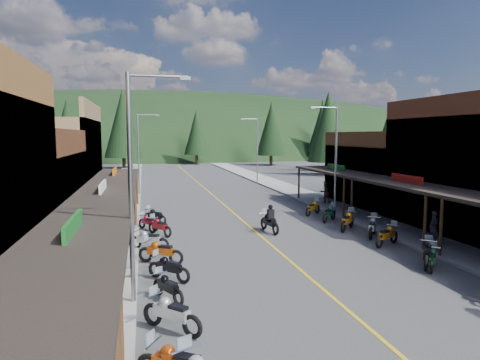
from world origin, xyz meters
TOP-DOWN VIEW (x-y plane):
  - ground at (0.00, 0.00)m, footprint 220.00×220.00m
  - centerline at (0.00, 20.00)m, footprint 0.15×90.00m
  - sidewalk_west at (-8.70, 20.00)m, footprint 3.40×94.00m
  - sidewalk_east at (8.70, 20.00)m, footprint 3.40×94.00m
  - shop_west_3 at (-13.78, 11.30)m, footprint 10.90×10.20m
  - shop_east_2 at (13.78, 1.70)m, footprint 10.90×9.00m
  - shop_east_3 at (13.75, 11.30)m, footprint 10.90×10.20m
  - streetlight_0 at (-6.95, -6.00)m, footprint 2.16×0.18m
  - streetlight_1 at (-6.95, 22.00)m, footprint 2.16×0.18m
  - streetlight_2 at (6.95, 8.00)m, footprint 2.16×0.18m
  - streetlight_3 at (6.95, 30.00)m, footprint 2.16×0.18m
  - ridge_hill at (0.00, 135.00)m, footprint 310.00×140.00m
  - pine_1 at (-24.00, 70.00)m, footprint 5.88×5.88m
  - pine_2 at (-10.00, 58.00)m, footprint 6.72×6.72m
  - pine_3 at (4.00, 66.00)m, footprint 5.04×5.04m
  - pine_4 at (18.00, 60.00)m, footprint 5.88×5.88m
  - pine_5 at (34.00, 72.00)m, footprint 6.72×6.72m
  - pine_6 at (46.00, 64.00)m, footprint 5.04×5.04m
  - pine_7 at (-32.00, 76.00)m, footprint 5.88×5.88m
  - pine_8 at (-22.00, 40.00)m, footprint 4.48×4.48m
  - pine_9 at (24.00, 45.00)m, footprint 4.93×4.93m
  - pine_10 at (-18.00, 50.00)m, footprint 5.38×5.38m
  - pine_11 at (20.00, 38.00)m, footprint 5.82×5.82m
  - bike_west_4 at (-5.93, -8.38)m, footprint 2.08×2.09m
  - bike_west_5 at (-5.90, -5.86)m, footprint 1.45×1.96m
  - bike_west_6 at (-5.75, -3.72)m, footprint 1.97×1.91m
  - bike_west_7 at (-5.97, -1.31)m, footprint 2.28×1.76m
  - bike_west_8 at (-6.48, 1.08)m, footprint 2.28×1.66m
  - bike_west_9 at (-5.80, 4.38)m, footprint 1.76×2.13m
  - bike_west_10 at (-6.43, 6.09)m, footprint 1.61×1.88m
  - bike_west_11 at (-5.97, 7.84)m, footprint 1.84×2.05m
  - bike_east_5 at (5.70, -4.84)m, footprint 1.66×1.85m
  - bike_east_6 at (5.77, -4.39)m, footprint 1.98×2.18m
  - bike_east_7 at (6.02, -0.72)m, footprint 2.26×1.74m
  - bike_east_8 at (6.33, 1.31)m, footprint 1.94×2.26m
  - bike_east_9 at (5.72, 3.26)m, footprint 2.13×2.19m
  - bike_east_10 at (5.75, 6.02)m, footprint 1.99×1.97m
  - bike_east_11 at (5.58, 8.51)m, footprint 2.04×1.92m
  - rider_on_bike at (0.79, 3.76)m, footprint 1.12×2.41m
  - pedestrian_east_a at (8.29, -1.48)m, footprint 0.47×0.68m
  - pedestrian_east_b at (8.46, 12.84)m, footprint 0.98×0.66m

SIDE VIEW (x-z plane):
  - ground at x=0.00m, z-range 0.00..0.00m
  - ridge_hill at x=0.00m, z-range -30.00..30.00m
  - centerline at x=0.00m, z-range 0.00..0.01m
  - sidewalk_west at x=-8.70m, z-range 0.00..0.15m
  - sidewalk_east at x=8.70m, z-range 0.00..0.15m
  - bike_east_5 at x=5.70m, z-range 0.00..1.07m
  - bike_west_10 at x=-6.43m, z-range 0.00..1.07m
  - bike_west_5 at x=-5.90m, z-range 0.00..1.08m
  - bike_west_6 at x=-5.75m, z-range 0.00..1.18m
  - bike_west_11 at x=-5.97m, z-range 0.00..1.18m
  - bike_east_10 at x=5.75m, z-range 0.00..1.20m
  - bike_west_9 at x=-5.80m, z-range 0.00..1.20m
  - bike_east_11 at x=5.58m, z-range 0.00..1.20m
  - bike_east_7 at x=6.02m, z-range 0.00..1.25m
  - bike_west_8 at x=-6.48m, z-range 0.00..1.25m
  - bike_west_4 at x=-5.93m, z-range 0.00..1.27m
  - bike_east_6 at x=5.77m, z-range 0.00..1.27m
  - bike_west_7 at x=-5.97m, z-range 0.00..1.27m
  - bike_east_8 at x=6.33m, z-range 0.00..1.29m
  - bike_east_9 at x=5.72m, z-range 0.00..1.31m
  - rider_on_bike at x=0.79m, z-range -0.18..1.59m
  - pedestrian_east_a at x=8.29m, z-range 0.15..1.97m
  - pedestrian_east_b at x=8.46m, z-range 0.15..2.01m
  - shop_east_3 at x=13.75m, z-range -0.57..5.63m
  - shop_east_2 at x=13.78m, z-range -0.58..7.62m
  - shop_west_3 at x=-13.78m, z-range -0.58..7.62m
  - streetlight_0 at x=-6.95m, z-range 0.46..8.46m
  - streetlight_1 at x=-6.95m, z-range 0.46..8.46m
  - streetlight_2 at x=6.95m, z-range 0.46..8.46m
  - streetlight_3 at x=6.95m, z-range 0.46..8.46m
  - pine_8 at x=-22.00m, z-range 0.98..10.98m
  - pine_9 at x=24.00m, z-range 0.98..11.78m
  - pine_3 at x=4.00m, z-range 0.98..11.98m
  - pine_6 at x=46.00m, z-range 0.98..11.98m
  - pine_10 at x=-18.00m, z-range 0.98..12.58m
  - pine_11 at x=20.00m, z-range 0.99..13.39m
  - pine_1 at x=-24.00m, z-range 0.99..13.49m
  - pine_4 at x=18.00m, z-range 0.99..13.49m
  - pine_7 at x=-32.00m, z-range 0.99..13.49m
  - pine_2 at x=-10.00m, z-range 0.99..14.99m
  - pine_5 at x=34.00m, z-range 0.99..14.99m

